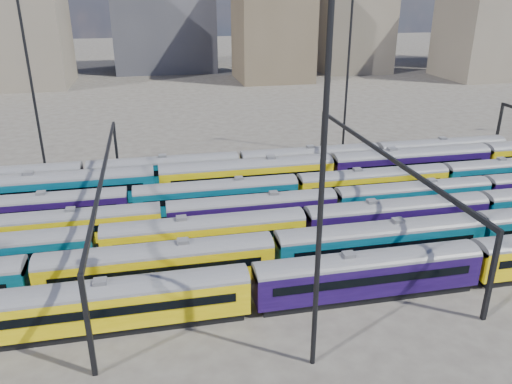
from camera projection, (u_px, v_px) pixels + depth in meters
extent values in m
plane|color=#403B36|center=(294.00, 224.00, 56.33)|extent=(500.00, 500.00, 0.00)
cube|color=black|center=(125.00, 323.00, 39.11)|extent=(18.62, 2.42, 0.69)
cube|color=#C7A807|center=(123.00, 304.00, 38.45)|extent=(19.60, 2.84, 2.84)
cylinder|color=#4C4C51|center=(121.00, 288.00, 37.91)|extent=(19.60, 2.84, 2.84)
cube|color=black|center=(122.00, 311.00, 37.01)|extent=(17.25, 0.06, 0.73)
cube|color=black|center=(123.00, 290.00, 39.62)|extent=(17.25, 0.06, 0.73)
cube|color=slate|center=(120.00, 280.00, 37.63)|extent=(0.98, 0.88, 0.34)
cube|color=black|center=(366.00, 293.00, 42.99)|extent=(18.62, 2.42, 0.69)
cube|color=#140736|center=(367.00, 275.00, 42.33)|extent=(19.60, 2.84, 2.84)
cylinder|color=#4C4C51|center=(369.00, 260.00, 41.80)|extent=(19.60, 2.84, 2.84)
cube|color=black|center=(375.00, 281.00, 40.90)|extent=(17.25, 0.06, 0.73)
cube|color=black|center=(361.00, 263.00, 43.51)|extent=(17.25, 0.06, 0.73)
cube|color=slate|center=(370.00, 252.00, 41.52)|extent=(0.98, 0.88, 0.34)
cube|color=black|center=(160.00, 284.00, 44.18)|extent=(19.19, 2.49, 0.71)
cube|color=#C7A807|center=(158.00, 267.00, 43.50)|extent=(20.20, 2.93, 2.93)
cylinder|color=#4C4C51|center=(157.00, 252.00, 42.95)|extent=(20.20, 2.93, 2.93)
cube|color=black|center=(158.00, 272.00, 42.02)|extent=(17.78, 0.06, 0.76)
cube|color=black|center=(157.00, 255.00, 44.72)|extent=(17.78, 0.06, 0.76)
cube|color=slate|center=(156.00, 244.00, 42.66)|extent=(1.01, 0.91, 0.35)
cube|color=black|center=(378.00, 260.00, 48.19)|extent=(19.19, 2.49, 0.71)
cube|color=#053F54|center=(380.00, 243.00, 47.50)|extent=(20.20, 2.93, 2.93)
cylinder|color=#4C4C51|center=(381.00, 230.00, 46.95)|extent=(20.20, 2.93, 2.93)
cube|color=black|center=(387.00, 247.00, 46.03)|extent=(17.78, 0.06, 0.76)
cube|color=black|center=(373.00, 233.00, 48.72)|extent=(17.78, 0.06, 0.76)
cube|color=slate|center=(382.00, 222.00, 46.66)|extent=(1.01, 0.91, 0.35)
cube|color=black|center=(206.00, 252.00, 49.62)|extent=(18.74, 2.43, 0.69)
cube|color=#C7A807|center=(205.00, 236.00, 48.96)|extent=(19.73, 2.86, 2.86)
cylinder|color=#4C4C51|center=(205.00, 223.00, 48.42)|extent=(19.73, 2.86, 2.86)
cube|color=black|center=(207.00, 240.00, 47.51)|extent=(17.36, 0.06, 0.74)
cube|color=black|center=(203.00, 227.00, 50.14)|extent=(17.36, 0.06, 0.74)
cube|color=slate|center=(204.00, 216.00, 48.13)|extent=(0.99, 0.89, 0.35)
cube|color=black|center=(394.00, 233.00, 53.53)|extent=(18.74, 2.43, 0.69)
cube|color=#140736|center=(396.00, 218.00, 52.87)|extent=(19.73, 2.86, 2.86)
cylinder|color=#4C4C51|center=(398.00, 206.00, 52.33)|extent=(19.73, 2.86, 2.86)
cube|color=black|center=(403.00, 221.00, 51.42)|extent=(17.36, 0.06, 0.74)
cube|color=black|center=(390.00, 210.00, 54.05)|extent=(17.36, 0.06, 0.74)
cube|color=slate|center=(398.00, 199.00, 52.05)|extent=(0.99, 0.89, 0.35)
cube|color=black|center=(72.00, 243.00, 51.59)|extent=(17.60, 2.28, 0.65)
cube|color=#C7A807|center=(69.00, 228.00, 50.97)|extent=(18.53, 2.69, 2.69)
cylinder|color=#4C4C51|center=(67.00, 216.00, 50.46)|extent=(18.53, 2.69, 2.69)
cube|color=black|center=(67.00, 231.00, 49.61)|extent=(16.30, 0.06, 0.69)
cube|color=black|center=(71.00, 220.00, 52.08)|extent=(16.30, 0.06, 0.69)
cube|color=slate|center=(66.00, 210.00, 50.19)|extent=(0.93, 0.83, 0.32)
cube|color=black|center=(252.00, 226.00, 55.27)|extent=(17.60, 2.28, 0.65)
cube|color=#140736|center=(252.00, 212.00, 54.65)|extent=(18.53, 2.69, 2.69)
cylinder|color=#4C4C51|center=(252.00, 201.00, 54.14)|extent=(18.53, 2.69, 2.69)
cube|color=black|center=(255.00, 214.00, 53.29)|extent=(16.30, 0.06, 0.69)
cube|color=black|center=(250.00, 205.00, 55.76)|extent=(16.30, 0.06, 0.69)
cube|color=slate|center=(252.00, 195.00, 53.88)|extent=(0.93, 0.83, 0.32)
cube|color=black|center=(411.00, 211.00, 58.95)|extent=(17.60, 2.28, 0.65)
cube|color=#053F54|center=(412.00, 198.00, 58.33)|extent=(18.53, 2.69, 2.69)
cylinder|color=#4C4C51|center=(414.00, 187.00, 57.82)|extent=(18.53, 2.69, 2.69)
cube|color=black|center=(418.00, 200.00, 56.97)|extent=(16.30, 0.06, 0.69)
cube|color=black|center=(407.00, 191.00, 59.44)|extent=(16.30, 0.06, 0.69)
cube|color=slate|center=(414.00, 182.00, 57.56)|extent=(0.93, 0.83, 0.32)
cube|color=black|center=(41.00, 225.00, 55.39)|extent=(18.11, 2.35, 0.67)
cube|color=#140736|center=(39.00, 211.00, 54.75)|extent=(19.06, 2.76, 2.76)
cylinder|color=#4C4C51|center=(37.00, 200.00, 54.23)|extent=(19.06, 2.76, 2.76)
cube|color=black|center=(36.00, 214.00, 53.35)|extent=(16.77, 0.06, 0.71)
cube|color=black|center=(41.00, 203.00, 55.89)|extent=(16.77, 0.06, 0.71)
cube|color=slate|center=(36.00, 193.00, 53.95)|extent=(0.95, 0.86, 0.33)
cube|color=black|center=(217.00, 210.00, 59.17)|extent=(18.11, 2.35, 0.67)
cube|color=#053F54|center=(217.00, 197.00, 58.53)|extent=(19.06, 2.76, 2.76)
cylinder|color=#4C4C51|center=(216.00, 186.00, 58.01)|extent=(19.06, 2.76, 2.76)
cube|color=black|center=(218.00, 199.00, 57.13)|extent=(16.77, 0.06, 0.71)
cube|color=black|center=(215.00, 190.00, 59.68)|extent=(16.77, 0.06, 0.71)
cube|color=slate|center=(216.00, 180.00, 57.74)|extent=(0.95, 0.86, 0.33)
cube|color=black|center=(371.00, 197.00, 62.96)|extent=(18.11, 2.35, 0.67)
cube|color=#C7A807|center=(373.00, 184.00, 62.31)|extent=(19.06, 2.76, 2.76)
cylinder|color=#4C4C51|center=(373.00, 174.00, 61.79)|extent=(19.06, 2.76, 2.76)
cube|color=black|center=(378.00, 186.00, 60.92)|extent=(16.77, 0.06, 0.71)
cube|color=black|center=(368.00, 178.00, 63.46)|extent=(16.77, 0.06, 0.71)
cube|color=slate|center=(374.00, 168.00, 61.52)|extent=(0.95, 0.86, 0.33)
cube|color=black|center=(508.00, 185.00, 66.74)|extent=(18.11, 2.35, 0.67)
cube|color=#053F54|center=(511.00, 173.00, 66.10)|extent=(19.06, 2.76, 2.76)
cube|color=black|center=(504.00, 167.00, 67.24)|extent=(16.77, 0.06, 0.71)
cube|color=black|center=(63.00, 206.00, 60.21)|extent=(21.01, 2.73, 0.77)
cube|color=#053F54|center=(60.00, 191.00, 59.46)|extent=(22.12, 3.21, 3.21)
cylinder|color=#4C4C51|center=(58.00, 178.00, 58.86)|extent=(22.12, 3.21, 3.21)
cube|color=black|center=(58.00, 193.00, 57.84)|extent=(19.47, 0.06, 0.83)
cube|color=black|center=(62.00, 183.00, 60.79)|extent=(19.47, 0.06, 0.83)
cube|color=slate|center=(57.00, 171.00, 58.54)|extent=(1.11, 1.00, 0.39)
cube|color=black|center=(247.00, 191.00, 64.58)|extent=(21.01, 2.73, 0.77)
cube|color=#C7A807|center=(247.00, 177.00, 63.83)|extent=(22.12, 3.21, 3.21)
cylinder|color=#4C4C51|center=(247.00, 165.00, 63.23)|extent=(22.12, 3.21, 3.21)
cube|color=black|center=(249.00, 178.00, 62.21)|extent=(19.47, 0.06, 0.83)
cube|color=black|center=(245.00, 170.00, 65.16)|extent=(19.47, 0.06, 0.83)
cube|color=slate|center=(247.00, 159.00, 62.91)|extent=(1.11, 1.00, 0.39)
cube|color=black|center=(408.00, 179.00, 68.95)|extent=(21.01, 2.73, 0.77)
cube|color=#140736|center=(410.00, 165.00, 68.20)|extent=(22.12, 3.21, 3.21)
cylinder|color=#4C4C51|center=(411.00, 154.00, 67.60)|extent=(22.12, 3.21, 3.21)
cube|color=black|center=(416.00, 166.00, 66.59)|extent=(19.47, 0.06, 0.83)
cube|color=black|center=(404.00, 159.00, 69.53)|extent=(19.47, 0.06, 0.83)
cube|color=slate|center=(412.00, 148.00, 67.28)|extent=(1.11, 1.00, 0.39)
cube|color=black|center=(4.00, 196.00, 63.25)|extent=(18.71, 2.43, 0.69)
cube|color=#140736|center=(1.00, 183.00, 62.58)|extent=(19.70, 2.86, 2.86)
cube|color=black|center=(3.00, 176.00, 63.77)|extent=(17.33, 0.06, 0.74)
cube|color=black|center=(165.00, 184.00, 67.16)|extent=(18.71, 2.43, 0.69)
cube|color=#053F54|center=(165.00, 172.00, 66.49)|extent=(19.70, 2.86, 2.86)
cylinder|color=#4C4C51|center=(164.00, 161.00, 65.95)|extent=(19.70, 2.86, 2.86)
cube|color=black|center=(165.00, 173.00, 65.05)|extent=(17.33, 0.06, 0.74)
cube|color=black|center=(164.00, 166.00, 67.67)|extent=(17.33, 0.06, 0.74)
cube|color=slate|center=(163.00, 156.00, 65.67)|extent=(0.98, 0.89, 0.34)
cube|color=black|center=(309.00, 173.00, 71.06)|extent=(18.71, 2.43, 0.69)
cube|color=#C7A807|center=(310.00, 162.00, 70.40)|extent=(19.70, 2.86, 2.86)
cylinder|color=#4C4C51|center=(310.00, 152.00, 69.86)|extent=(19.70, 2.86, 2.86)
cube|color=black|center=(313.00, 162.00, 68.95)|extent=(17.33, 0.06, 0.74)
cube|color=black|center=(307.00, 156.00, 71.58)|extent=(17.33, 0.06, 0.74)
cube|color=slate|center=(311.00, 147.00, 69.57)|extent=(0.98, 0.89, 0.34)
cube|color=black|center=(439.00, 164.00, 74.97)|extent=(18.71, 2.43, 0.69)
cube|color=#140736|center=(440.00, 153.00, 74.30)|extent=(19.70, 2.86, 2.86)
cylinder|color=#4C4C51|center=(442.00, 143.00, 73.77)|extent=(19.70, 2.86, 2.86)
cube|color=black|center=(446.00, 153.00, 72.86)|extent=(17.33, 0.06, 0.74)
cube|color=black|center=(435.00, 148.00, 75.49)|extent=(17.33, 0.06, 0.74)
cube|color=slate|center=(442.00, 138.00, 73.48)|extent=(0.98, 0.89, 0.34)
cube|color=black|center=(88.00, 326.00, 32.84)|extent=(0.35, 0.35, 8.00)
cube|color=black|center=(116.00, 150.00, 69.11)|extent=(0.35, 0.35, 8.00)
cube|color=black|center=(103.00, 172.00, 49.55)|extent=(0.30, 40.00, 0.45)
cube|color=black|center=(491.00, 276.00, 38.62)|extent=(0.35, 0.35, 8.00)
cube|color=black|center=(322.00, 138.00, 74.88)|extent=(0.35, 0.35, 8.00)
cube|color=black|center=(383.00, 153.00, 55.32)|extent=(0.30, 40.00, 0.45)
cube|color=black|center=(499.00, 127.00, 80.66)|extent=(0.35, 0.35, 8.00)
cylinder|color=black|center=(32.00, 89.00, 65.81)|extent=(0.36, 0.36, 25.00)
cylinder|color=black|center=(321.00, 201.00, 30.73)|extent=(0.36, 0.36, 25.00)
cylinder|color=black|center=(348.00, 75.00, 76.28)|extent=(0.36, 0.36, 25.00)
cube|color=#38383F|center=(163.00, 14.00, 159.63)|extent=(31.45, 23.82, 34.83)
cube|color=brown|center=(273.00, 19.00, 142.01)|extent=(20.53, 21.40, 33.97)
cube|color=#665B4C|center=(352.00, 30.00, 159.51)|extent=(21.40, 20.66, 25.64)
cube|color=#665B4C|center=(478.00, 22.00, 144.96)|extent=(16.30, 22.06, 32.15)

